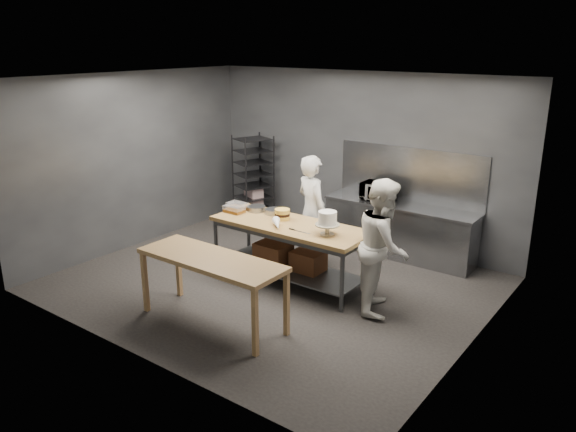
% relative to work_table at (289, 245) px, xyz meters
% --- Properties ---
extents(ground, '(6.00, 6.00, 0.00)m').
position_rel_work_table_xyz_m(ground, '(-0.15, -0.24, -0.57)').
color(ground, black).
rests_on(ground, ground).
extents(back_wall, '(6.00, 0.04, 3.00)m').
position_rel_work_table_xyz_m(back_wall, '(-0.15, 2.26, 0.93)').
color(back_wall, '#4C4F54').
rests_on(back_wall, ground).
extents(work_table, '(2.40, 0.90, 0.92)m').
position_rel_work_table_xyz_m(work_table, '(0.00, 0.00, 0.00)').
color(work_table, olive).
rests_on(work_table, ground).
extents(near_counter, '(2.00, 0.70, 0.90)m').
position_rel_work_table_xyz_m(near_counter, '(-0.01, -1.63, 0.24)').
color(near_counter, olive).
rests_on(near_counter, ground).
extents(back_counter, '(2.60, 0.60, 0.90)m').
position_rel_work_table_xyz_m(back_counter, '(0.85, 1.94, -0.12)').
color(back_counter, slate).
rests_on(back_counter, ground).
extents(splashback_panel, '(2.60, 0.02, 0.90)m').
position_rel_work_table_xyz_m(splashback_panel, '(0.85, 2.24, 0.78)').
color(splashback_panel, slate).
rests_on(splashback_panel, back_counter).
extents(speed_rack, '(0.80, 0.83, 1.75)m').
position_rel_work_table_xyz_m(speed_rack, '(-2.24, 1.86, 0.28)').
color(speed_rack, black).
rests_on(speed_rack, ground).
extents(chef_behind, '(0.77, 0.64, 1.80)m').
position_rel_work_table_xyz_m(chef_behind, '(-0.10, 0.75, 0.33)').
color(chef_behind, white).
rests_on(chef_behind, ground).
extents(chef_right, '(0.97, 1.08, 1.81)m').
position_rel_work_table_xyz_m(chef_right, '(1.54, 0.01, 0.33)').
color(chef_right, white).
rests_on(chef_right, ground).
extents(microwave, '(0.54, 0.37, 0.30)m').
position_rel_work_table_xyz_m(microwave, '(0.43, 1.94, 0.48)').
color(microwave, black).
rests_on(microwave, back_counter).
extents(frosted_cake_stand, '(0.34, 0.34, 0.34)m').
position_rel_work_table_xyz_m(frosted_cake_stand, '(0.73, -0.10, 0.56)').
color(frosted_cake_stand, '#ACA289').
rests_on(frosted_cake_stand, work_table).
extents(layer_cake, '(0.23, 0.23, 0.16)m').
position_rel_work_table_xyz_m(layer_cake, '(-0.19, 0.09, 0.43)').
color(layer_cake, '#F7D94E').
rests_on(layer_cake, work_table).
extents(cake_pans, '(0.60, 0.32, 0.07)m').
position_rel_work_table_xyz_m(cake_pans, '(-0.64, 0.22, 0.39)').
color(cake_pans, gray).
rests_on(cake_pans, work_table).
extents(piping_bag, '(0.35, 0.36, 0.12)m').
position_rel_work_table_xyz_m(piping_bag, '(-0.00, -0.28, 0.41)').
color(piping_bag, white).
rests_on(piping_bag, work_table).
extents(offset_spatula, '(0.36, 0.02, 0.02)m').
position_rel_work_table_xyz_m(offset_spatula, '(0.29, -0.21, 0.35)').
color(offset_spatula, slate).
rests_on(offset_spatula, work_table).
extents(pastry_clamshells, '(0.38, 0.36, 0.11)m').
position_rel_work_table_xyz_m(pastry_clamshells, '(-1.04, 0.00, 0.40)').
color(pastry_clamshells, '#8F5C1C').
rests_on(pastry_clamshells, work_table).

